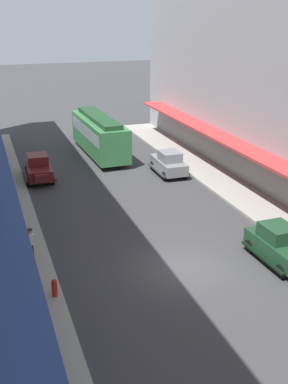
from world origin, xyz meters
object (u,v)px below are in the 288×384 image
at_px(parked_car_0, 169,162).
at_px(pedestrian_2, 31,244).
at_px(parked_car_1, 39,167).
at_px(fire_hydrant, 54,288).
at_px(parked_car_3, 280,244).
at_px(streetcar, 99,134).

height_order(parked_car_0, pedestrian_2, parked_car_0).
bearing_deg(parked_car_1, parked_car_0, -12.10).
relative_size(parked_car_1, fire_hydrant, 5.25).
relative_size(parked_car_0, parked_car_3, 1.00).
bearing_deg(parked_car_0, parked_car_1, 167.90).
height_order(fire_hydrant, pedestrian_2, pedestrian_2).
bearing_deg(pedestrian_2, parked_car_0, 42.54).
distance_m(parked_car_1, parked_car_3, 18.99).
relative_size(parked_car_0, parked_car_1, 0.99).
xyz_separation_m(parked_car_0, pedestrian_2, (-11.49, -10.54, 0.07)).
distance_m(fire_hydrant, pedestrian_2, 3.61).
xyz_separation_m(parked_car_3, pedestrian_2, (-11.57, 3.84, 0.07)).
xyz_separation_m(streetcar, fire_hydrant, (-7.27, -20.83, -1.34)).
bearing_deg(parked_car_3, streetcar, 100.08).
height_order(parked_car_3, fire_hydrant, parked_car_3).
height_order(parked_car_1, parked_car_3, same).
bearing_deg(fire_hydrant, parked_car_1, 84.82).
distance_m(parked_car_3, pedestrian_2, 12.19).
bearing_deg(fire_hydrant, parked_car_0, 52.17).
bearing_deg(pedestrian_2, parked_car_3, -18.35).
relative_size(fire_hydrant, pedestrian_2, 0.49).
xyz_separation_m(parked_car_1, pedestrian_2, (-2.01, -12.58, 0.07)).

